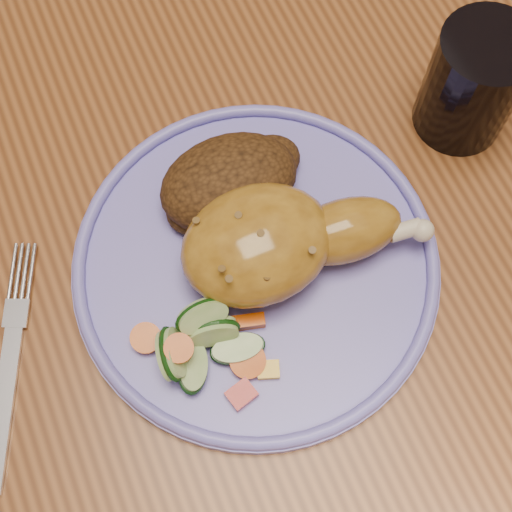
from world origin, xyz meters
The scene contains 9 objects.
ground centered at (0.00, 0.00, 0.00)m, with size 4.00×4.00×0.00m, color #59321E.
dining_table centered at (0.00, 0.00, 0.67)m, with size 0.90×1.40×0.75m.
plate centered at (-0.07, -0.07, 0.76)m, with size 0.28×0.28×0.01m, color #746DD7.
plate_rim centered at (-0.07, -0.07, 0.77)m, with size 0.28×0.28×0.01m, color #746DD7.
chicken_leg centered at (-0.05, -0.07, 0.79)m, with size 0.19×0.09×0.06m.
rice_pilaf centered at (-0.07, -0.01, 0.78)m, with size 0.12×0.08×0.05m.
vegetable_pile centered at (-0.13, -0.12, 0.78)m, with size 0.10×0.09×0.05m.
fork centered at (-0.27, -0.08, 0.75)m, with size 0.08×0.16×0.00m.
drinking_glass centered at (0.14, -0.01, 0.80)m, with size 0.08×0.08×0.10m, color black.
Camera 1 is at (-0.15, -0.25, 1.27)m, focal length 50.00 mm.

